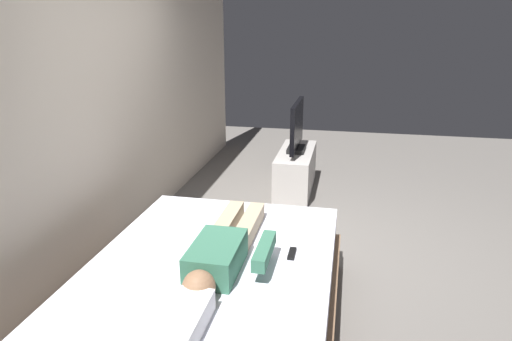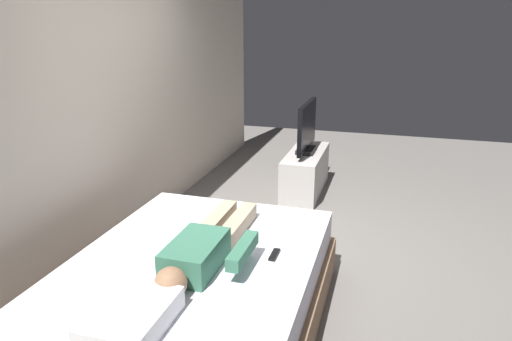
% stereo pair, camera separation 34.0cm
% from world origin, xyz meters
% --- Properties ---
extents(ground_plane, '(10.00, 10.00, 0.00)m').
position_xyz_m(ground_plane, '(0.00, 0.00, 0.00)').
color(ground_plane, slate).
extents(back_wall, '(6.40, 0.10, 2.80)m').
position_xyz_m(back_wall, '(0.40, 1.66, 1.40)').
color(back_wall, beige).
rests_on(back_wall, ground).
extents(bed, '(2.08, 1.57, 0.54)m').
position_xyz_m(bed, '(-1.10, 0.42, 0.26)').
color(bed, brown).
rests_on(bed, ground).
extents(pillow, '(0.48, 0.34, 0.12)m').
position_xyz_m(pillow, '(-1.81, 0.42, 0.60)').
color(pillow, white).
rests_on(pillow, bed).
extents(person, '(1.26, 0.46, 0.18)m').
position_xyz_m(person, '(-1.07, 0.34, 0.62)').
color(person, '#387056').
rests_on(person, bed).
extents(remote, '(0.15, 0.04, 0.02)m').
position_xyz_m(remote, '(-0.92, -0.07, 0.55)').
color(remote, black).
rests_on(remote, bed).
extents(tv_stand, '(1.10, 0.40, 0.50)m').
position_xyz_m(tv_stand, '(1.69, 0.22, 0.25)').
color(tv_stand, '#B7B2AD').
rests_on(tv_stand, ground).
extents(tv, '(0.88, 0.20, 0.59)m').
position_xyz_m(tv, '(1.69, 0.22, 0.78)').
color(tv, black).
rests_on(tv, tv_stand).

